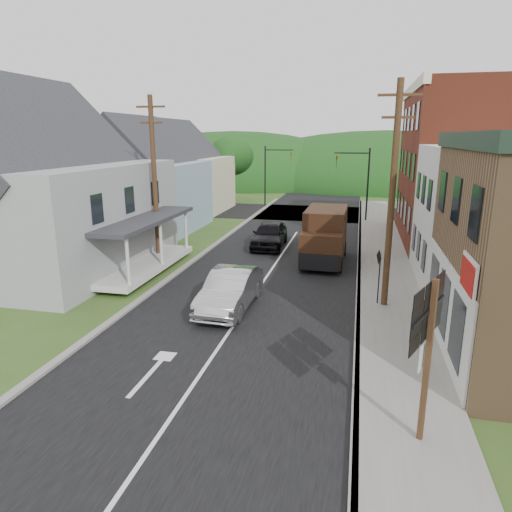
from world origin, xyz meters
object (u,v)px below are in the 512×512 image
Objects in this scene: dark_sedan at (269,235)px; warning_sign at (379,269)px; silver_sedan at (230,290)px; route_sign_cluster at (427,338)px; delivery_van at (325,236)px.

dark_sedan is 11.41m from warning_sign.
dark_sedan is (-0.51, 10.97, 0.03)m from silver_sedan.
silver_sedan is 9.99m from route_sign_cluster.
delivery_van is 15.80m from route_sign_cluster.
route_sign_cluster is 1.67× the size of warning_sign.
warning_sign is (-0.65, 8.88, -1.03)m from route_sign_cluster.
delivery_van reaches higher than warning_sign.
delivery_van is at bearing 69.49° from silver_sedan.
dark_sedan is 19.68m from route_sign_cluster.
silver_sedan is 8.74m from delivery_van.
delivery_van is (3.20, 8.10, 0.72)m from silver_sedan.
silver_sedan is at bearing 155.69° from route_sign_cluster.
dark_sedan is 2.09× the size of warning_sign.
dark_sedan is at bearing 108.69° from warning_sign.
warning_sign is at bearing -66.39° from delivery_van.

